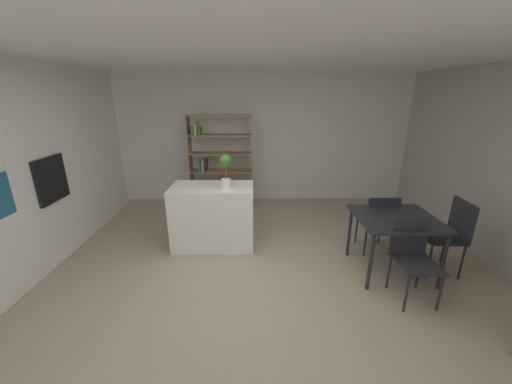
% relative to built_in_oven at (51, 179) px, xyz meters
% --- Properties ---
extents(ground_plane, '(9.14, 9.14, 0.00)m').
position_rel_built_in_oven_xyz_m(ground_plane, '(2.56, -0.73, -1.15)').
color(ground_plane, tan).
extents(ceiling_slab, '(6.65, 6.42, 0.06)m').
position_rel_built_in_oven_xyz_m(ceiling_slab, '(2.56, -0.73, 1.48)').
color(ceiling_slab, white).
rests_on(ceiling_slab, ground_plane).
extents(back_partition, '(6.65, 0.06, 2.60)m').
position_rel_built_in_oven_xyz_m(back_partition, '(2.56, 2.45, 0.15)').
color(back_partition, silver).
rests_on(back_partition, ground_plane).
extents(built_in_oven, '(0.06, 0.56, 0.59)m').
position_rel_built_in_oven_xyz_m(built_in_oven, '(0.00, 0.00, 0.00)').
color(built_in_oven, black).
rests_on(built_in_oven, ground_plane).
extents(kitchen_island, '(1.19, 0.65, 0.94)m').
position_rel_built_in_oven_xyz_m(kitchen_island, '(2.03, 0.36, -0.68)').
color(kitchen_island, white).
rests_on(kitchen_island, ground_plane).
extents(potted_plant_on_island, '(0.16, 0.16, 0.48)m').
position_rel_built_in_oven_xyz_m(potted_plant_on_island, '(2.24, 0.28, 0.06)').
color(potted_plant_on_island, white).
rests_on(potted_plant_on_island, kitchen_island).
extents(open_bookshelf, '(1.25, 0.34, 1.83)m').
position_rel_built_in_oven_xyz_m(open_bookshelf, '(1.92, 2.05, -0.25)').
color(open_bookshelf, '#997551').
rests_on(open_bookshelf, ground_plane).
extents(dining_table, '(0.97, 0.89, 0.76)m').
position_rel_built_in_oven_xyz_m(dining_table, '(4.40, -0.37, -0.48)').
color(dining_table, '#232328').
rests_on(dining_table, ground_plane).
extents(dining_chair_far, '(0.43, 0.44, 0.88)m').
position_rel_built_in_oven_xyz_m(dining_chair_far, '(4.40, 0.10, -0.63)').
color(dining_chair_far, '#232328').
rests_on(dining_chair_far, ground_plane).
extents(dining_chair_window_side, '(0.48, 0.47, 0.97)m').
position_rel_built_in_oven_xyz_m(dining_chair_window_side, '(5.11, -0.38, -0.58)').
color(dining_chair_window_side, '#232328').
rests_on(dining_chair_window_side, ground_plane).
extents(dining_chair_near, '(0.43, 0.47, 0.90)m').
position_rel_built_in_oven_xyz_m(dining_chair_near, '(4.40, -0.84, -0.62)').
color(dining_chair_near, '#232328').
rests_on(dining_chair_near, ground_plane).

